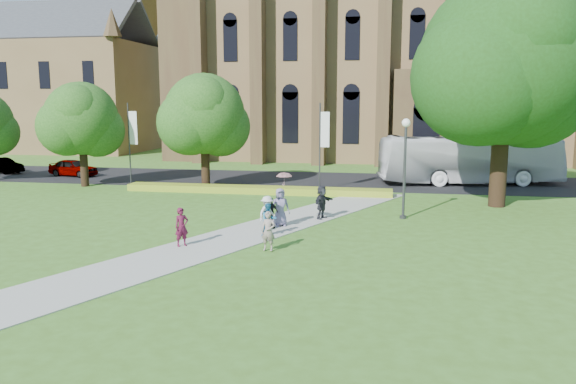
% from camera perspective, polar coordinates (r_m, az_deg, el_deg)
% --- Properties ---
extents(ground, '(160.00, 160.00, 0.00)m').
position_cam_1_polar(ground, '(24.79, -5.70, -5.11)').
color(ground, '#40641E').
rests_on(ground, ground).
extents(road, '(160.00, 10.00, 0.02)m').
position_cam_1_polar(road, '(44.03, 1.38, 1.24)').
color(road, black).
rests_on(road, ground).
extents(footpath, '(15.58, 28.54, 0.04)m').
position_cam_1_polar(footpath, '(25.72, -5.09, -4.53)').
color(footpath, '#B2B2A8').
rests_on(footpath, ground).
extents(flower_hedge, '(18.00, 1.40, 0.45)m').
position_cam_1_polar(flower_hedge, '(37.77, -3.19, 0.22)').
color(flower_hedge, gold).
rests_on(flower_hedge, ground).
extents(cathedral, '(52.60, 18.25, 28.00)m').
position_cam_1_polar(cathedral, '(63.29, 13.61, 15.19)').
color(cathedral, brown).
rests_on(cathedral, ground).
extents(building_west, '(22.00, 14.00, 18.30)m').
position_cam_1_polar(building_west, '(76.79, -22.24, 10.85)').
color(building_west, brown).
rests_on(building_west, ground).
extents(streetlamp, '(0.44, 0.44, 5.24)m').
position_cam_1_polar(streetlamp, '(29.75, 11.80, 3.58)').
color(streetlamp, '#38383D').
rests_on(streetlamp, ground).
extents(large_tree, '(9.60, 9.60, 13.20)m').
position_cam_1_polar(large_tree, '(34.77, 21.19, 12.32)').
color(large_tree, '#332114').
rests_on(large_tree, ground).
extents(street_tree_0, '(5.20, 5.20, 7.50)m').
position_cam_1_polar(street_tree_0, '(42.95, -20.26, 6.99)').
color(street_tree_0, '#332114').
rests_on(street_tree_0, ground).
extents(street_tree_1, '(5.60, 5.60, 8.05)m').
position_cam_1_polar(street_tree_1, '(39.67, -8.51, 7.82)').
color(street_tree_1, '#332114').
rests_on(street_tree_1, ground).
extents(banner_pole_0, '(0.70, 0.10, 6.00)m').
position_cam_1_polar(banner_pole_0, '(38.66, 3.42, 5.15)').
color(banner_pole_0, '#38383D').
rests_on(banner_pole_0, ground).
extents(banner_pole_1, '(0.70, 0.10, 6.00)m').
position_cam_1_polar(banner_pole_1, '(42.62, -15.70, 5.20)').
color(banner_pole_1, '#38383D').
rests_on(banner_pole_1, ground).
extents(tour_coach, '(13.60, 5.54, 3.69)m').
position_cam_1_polar(tour_coach, '(43.75, 17.94, 3.19)').
color(tour_coach, white).
rests_on(tour_coach, road).
extents(car_0, '(4.39, 2.46, 1.41)m').
position_cam_1_polar(car_0, '(49.40, -20.99, 2.33)').
color(car_0, gray).
rests_on(car_0, road).
extents(car_1, '(4.11, 2.37, 1.28)m').
position_cam_1_polar(car_1, '(53.90, -27.01, 2.40)').
color(car_1, gray).
rests_on(car_1, road).
extents(pedestrian_0, '(0.71, 0.70, 1.65)m').
position_cam_1_polar(pedestrian_0, '(24.15, -10.76, -3.50)').
color(pedestrian_0, '#52122B').
rests_on(pedestrian_0, footpath).
extents(pedestrian_1, '(0.93, 0.88, 1.52)m').
position_cam_1_polar(pedestrian_1, '(25.48, -1.97, -2.84)').
color(pedestrian_1, '#1B6089').
rests_on(pedestrian_1, footpath).
extents(pedestrian_2, '(1.05, 1.24, 1.67)m').
position_cam_1_polar(pedestrian_2, '(26.53, -2.11, -2.19)').
color(pedestrian_2, silver).
rests_on(pedestrian_2, footpath).
extents(pedestrian_3, '(0.89, 0.90, 1.52)m').
position_cam_1_polar(pedestrian_3, '(27.05, -1.82, -2.12)').
color(pedestrian_3, black).
rests_on(pedestrian_3, footpath).
extents(pedestrian_4, '(1.08, 0.93, 1.87)m').
position_cam_1_polar(pedestrian_4, '(27.53, -0.80, -1.55)').
color(pedestrian_4, slate).
rests_on(pedestrian_4, footpath).
extents(pedestrian_5, '(1.10, 1.69, 1.74)m').
position_cam_1_polar(pedestrian_5, '(29.30, 3.46, -1.03)').
color(pedestrian_5, '#27282F').
rests_on(pedestrian_5, footpath).
extents(pedestrian_6, '(0.63, 0.44, 1.63)m').
position_cam_1_polar(pedestrian_6, '(23.06, -2.02, -3.98)').
color(pedestrian_6, gray).
rests_on(pedestrian_6, footpath).
extents(parasol, '(0.85, 0.85, 0.68)m').
position_cam_1_polar(parasol, '(27.39, -0.39, 1.11)').
color(parasol, '#C58B94').
rests_on(parasol, pedestrian_4).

